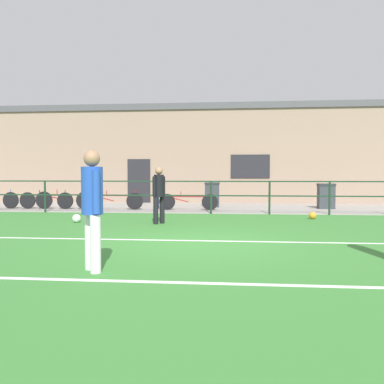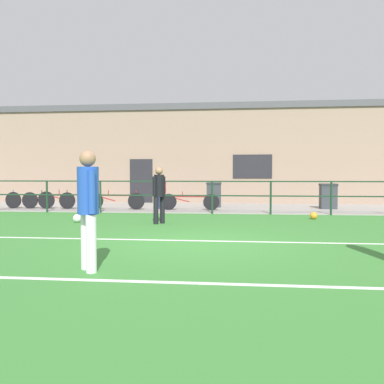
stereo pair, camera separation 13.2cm
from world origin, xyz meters
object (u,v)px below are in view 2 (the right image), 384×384
object	(u,v)px
soccer_ball_match	(314,216)
bicycle_parked_2	(115,201)
trash_bin_1	(214,195)
player_goalkeeper	(159,192)
player_winger	(88,203)
trash_bin_0	(328,196)
soccer_ball_spare	(77,218)
bicycle_parked_0	(48,200)
bicycle_parked_3	(66,200)
spectator_child	(162,190)
bicycle_parked_4	(190,202)

from	to	relation	value
soccer_ball_match	bicycle_parked_2	size ratio (longest dim) A/B	0.10
trash_bin_1	player_goalkeeper	bearing A→B (deg)	-102.03
player_winger	trash_bin_0	size ratio (longest dim) A/B	1.72
player_winger	soccer_ball_spare	size ratio (longest dim) A/B	7.17
trash_bin_0	soccer_ball_spare	bearing A→B (deg)	-147.01
player_goalkeeper	trash_bin_0	world-z (taller)	player_goalkeeper
soccer_ball_spare	trash_bin_1	xyz separation A→B (m)	(3.59, 5.62, 0.42)
soccer_ball_spare	bicycle_parked_2	xyz separation A→B (m)	(-0.14, 4.12, 0.24)
bicycle_parked_2	trash_bin_0	size ratio (longest dim) A/B	2.30
soccer_ball_spare	soccer_ball_match	bearing A→B (deg)	12.71
player_goalkeeper	bicycle_parked_0	world-z (taller)	player_goalkeeper
bicycle_parked_3	soccer_ball_match	bearing A→B (deg)	-16.00
bicycle_parked_2	trash_bin_1	xyz separation A→B (m)	(3.73, 1.50, 0.18)
bicycle_parked_0	soccer_ball_spare	bearing A→B (deg)	-55.32
player_goalkeeper	trash_bin_0	distance (m)	7.81
bicycle_parked_0	trash_bin_1	world-z (taller)	trash_bin_1
spectator_child	trash_bin_0	world-z (taller)	spectator_child
bicycle_parked_3	trash_bin_1	xyz separation A→B (m)	(5.71, 1.50, 0.16)
soccer_ball_match	soccer_ball_spare	distance (m)	7.03
soccer_ball_match	bicycle_parked_0	xyz separation A→B (m)	(-9.71, 2.57, 0.25)
spectator_child	soccer_ball_match	bearing A→B (deg)	146.92
bicycle_parked_3	trash_bin_1	world-z (taller)	trash_bin_1
soccer_ball_spare	spectator_child	xyz separation A→B (m)	(1.59, 4.57, 0.62)
soccer_ball_match	trash_bin_0	xyz separation A→B (m)	(1.24, 3.71, 0.41)
bicycle_parked_0	bicycle_parked_2	bearing A→B (deg)	-0.00
player_goalkeeper	soccer_ball_spare	bearing A→B (deg)	128.19
trash_bin_0	trash_bin_1	distance (m)	4.52
bicycle_parked_2	bicycle_parked_3	world-z (taller)	bicycle_parked_3
bicycle_parked_0	trash_bin_0	xyz separation A→B (m)	(10.95, 1.14, 0.16)
player_winger	bicycle_parked_2	distance (m)	10.03
bicycle_parked_4	soccer_ball_match	bearing A→B (deg)	-32.11
player_winger	bicycle_parked_4	xyz separation A→B (m)	(0.33, 9.68, -0.62)
soccer_ball_match	player_goalkeeper	bearing A→B (deg)	-160.35
player_winger	bicycle_parked_3	distance (m)	10.71
soccer_ball_match	spectator_child	distance (m)	6.10
player_goalkeeper	soccer_ball_spare	size ratio (longest dim) A/B	6.63
player_winger	trash_bin_1	size ratio (longest dim) A/B	1.67
bicycle_parked_0	trash_bin_1	distance (m)	6.62
bicycle_parked_4	trash_bin_0	bearing A→B (deg)	12.01
player_winger	spectator_child	xyz separation A→B (m)	(-0.83, 10.13, -0.22)
spectator_child	bicycle_parked_3	distance (m)	3.76
soccer_ball_spare	trash_bin_1	size ratio (longest dim) A/B	0.23
player_goalkeeper	bicycle_parked_4	xyz separation A→B (m)	(0.37, 4.17, -0.55)
bicycle_parked_2	trash_bin_0	world-z (taller)	trash_bin_0
trash_bin_0	trash_bin_1	xyz separation A→B (m)	(-4.51, 0.37, 0.02)
player_winger	soccer_ball_spare	xyz separation A→B (m)	(-2.43, 5.56, -0.85)
soccer_ball_match	trash_bin_1	bearing A→B (deg)	128.68
spectator_child	bicycle_parked_2	xyz separation A→B (m)	(-1.73, -0.45, -0.39)
bicycle_parked_0	trash_bin_0	world-z (taller)	trash_bin_0
player_goalkeeper	trash_bin_0	xyz separation A→B (m)	(5.72, 5.31, -0.37)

